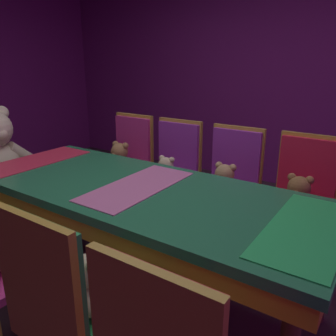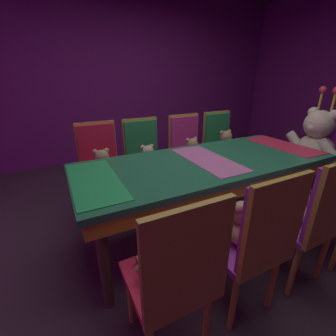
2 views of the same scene
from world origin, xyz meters
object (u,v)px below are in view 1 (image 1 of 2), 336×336
at_px(teddy_left_2, 5,247).
at_px(chair_right_2, 175,167).
at_px(teddy_left_1, 89,288).
at_px(chair_right_0, 303,192).
at_px(teddy_right_2, 166,174).
at_px(banquet_table, 138,200).
at_px(teddy_right_0, 297,200).
at_px(chair_right_1, 232,178).
at_px(teddy_right_3, 119,162).
at_px(teddy_right_1, 224,185).
at_px(chair_right_3, 130,157).
at_px(chair_left_1, 60,303).

height_order(teddy_left_2, chair_right_2, chair_right_2).
bearing_deg(teddy_left_1, chair_right_0, -17.22).
relative_size(teddy_left_2, teddy_right_2, 1.09).
height_order(banquet_table, teddy_right_0, teddy_right_0).
bearing_deg(chair_right_2, chair_right_1, 89.69).
height_order(teddy_left_1, teddy_right_2, teddy_left_1).
distance_m(teddy_left_2, chair_right_1, 1.61).
bearing_deg(teddy_right_3, teddy_left_1, 37.79).
bearing_deg(teddy_right_3, chair_right_2, 105.58).
xyz_separation_m(teddy_right_0, chair_right_2, (0.13, 1.04, 0.01)).
relative_size(teddy_left_1, teddy_right_3, 0.89).
bearing_deg(teddy_right_1, chair_right_3, -98.53).
height_order(banquet_table, teddy_right_1, teddy_right_1).
relative_size(chair_right_0, teddy_right_2, 3.61).
xyz_separation_m(teddy_left_1, teddy_right_2, (1.37, 0.56, -0.01)).
bearing_deg(teddy_right_0, teddy_left_2, -37.01).
bearing_deg(teddy_left_2, teddy_right_3, 19.38).
xyz_separation_m(chair_right_0, teddy_right_2, (-0.15, 1.04, -0.03)).
bearing_deg(teddy_right_1, chair_right_1, 180.00).
bearing_deg(chair_right_0, chair_left_1, -15.82).
xyz_separation_m(teddy_left_2, teddy_right_1, (1.38, -0.53, 0.00)).
xyz_separation_m(chair_left_1, chair_right_0, (1.67, -0.47, 0.00)).
distance_m(teddy_left_1, teddy_right_0, 1.46).
bearing_deg(teddy_left_1, teddy_right_2, 22.40).
distance_m(teddy_right_0, chair_right_2, 1.05).
bearing_deg(banquet_table, chair_right_3, 42.76).
height_order(teddy_right_2, chair_right_3, chair_right_3).
relative_size(teddy_left_2, chair_right_1, 0.30).
distance_m(banquet_table, chair_right_2, 0.88).
bearing_deg(teddy_left_2, teddy_right_2, -0.52).
relative_size(teddy_left_1, teddy_right_2, 1.06).
bearing_deg(chair_right_3, chair_left_1, 32.65).
xyz_separation_m(chair_right_0, chair_right_2, (-0.01, 1.04, 0.00)).
relative_size(chair_left_1, teddy_right_3, 3.02).
relative_size(chair_right_2, chair_right_3, 1.00).
distance_m(chair_right_0, teddy_right_2, 1.05).
bearing_deg(chair_right_1, chair_right_3, -90.49).
bearing_deg(banquet_table, teddy_left_2, 157.51).
distance_m(teddy_left_2, chair_right_0, 1.86).
bearing_deg(teddy_left_2, chair_right_3, 17.66).
bearing_deg(chair_right_2, teddy_right_1, 74.19).
bearing_deg(chair_right_0, teddy_right_3, -84.42).
bearing_deg(banquet_table, chair_right_2, 18.28).
distance_m(banquet_table, chair_left_1, 0.87).
bearing_deg(chair_right_0, teddy_right_0, -0.00).
xyz_separation_m(chair_right_0, teddy_right_0, (-0.14, 0.00, -0.01)).
distance_m(banquet_table, teddy_right_0, 1.04).
xyz_separation_m(teddy_left_2, teddy_right_0, (1.39, -1.05, 0.01)).
height_order(teddy_left_2, chair_right_3, chair_right_3).
relative_size(teddy_right_1, teddy_right_3, 0.94).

